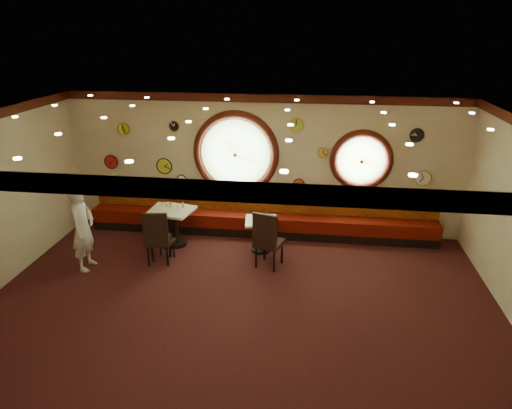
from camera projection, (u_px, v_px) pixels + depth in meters
name	position (u px, v px, depth m)	size (l,w,h in m)	color
floor	(242.00, 298.00, 8.19)	(9.00, 6.00, 0.00)	black
ceiling	(240.00, 120.00, 7.02)	(9.00, 6.00, 0.02)	gold
wall_back	(262.00, 165.00, 10.38)	(9.00, 0.02, 3.20)	beige
wall_front	(196.00, 325.00, 4.84)	(9.00, 0.02, 3.20)	beige
molding_back	(262.00, 98.00, 9.78)	(9.00, 0.10, 0.18)	#3A110A
molding_front	(189.00, 190.00, 4.33)	(9.00, 0.10, 0.18)	#3A110A
banquette_base	(260.00, 230.00, 10.67)	(8.00, 0.55, 0.20)	black
banquette_seat	(260.00, 220.00, 10.58)	(8.00, 0.55, 0.30)	#590E07
banquette_back	(262.00, 201.00, 10.63)	(8.00, 0.10, 0.55)	#620D07
porthole_left_glass	(236.00, 154.00, 10.35)	(1.66, 1.66, 0.02)	#85B36B
porthole_left_frame	(236.00, 154.00, 10.34)	(1.98, 1.98, 0.18)	#3A110A
porthole_left_ring	(236.00, 154.00, 10.31)	(1.61, 1.61, 0.03)	gold
porthole_right_glass	(361.00, 160.00, 10.03)	(1.10, 1.10, 0.02)	#85B36B
porthole_right_frame	(361.00, 160.00, 10.02)	(1.38, 1.38, 0.18)	#3A110A
porthole_right_ring	(361.00, 161.00, 9.99)	(1.09, 1.09, 0.03)	gold
wall_clock_0	(111.00, 162.00, 10.79)	(0.32, 0.32, 0.03)	red
wall_clock_1	(164.00, 166.00, 10.66)	(0.36, 0.36, 0.03)	yellow
wall_clock_2	(417.00, 135.00, 9.65)	(0.28, 0.28, 0.03)	black
wall_clock_3	(323.00, 153.00, 10.05)	(0.22, 0.22, 0.03)	gold
wall_clock_4	(182.00, 179.00, 10.72)	(0.20, 0.20, 0.03)	white
wall_clock_5	(299.00, 184.00, 10.38)	(0.24, 0.24, 0.03)	red
wall_clock_6	(174.00, 126.00, 10.27)	(0.24, 0.24, 0.03)	black
wall_clock_7	(124.00, 129.00, 10.45)	(0.26, 0.26, 0.03)	#B4D32A
wall_clock_8	(296.00, 125.00, 9.90)	(0.30, 0.30, 0.03)	#9DCB3F
wall_clock_9	(423.00, 178.00, 9.96)	(0.34, 0.34, 0.03)	white
table_a	(168.00, 221.00, 10.18)	(0.76, 0.76, 0.79)	black
table_b	(175.00, 223.00, 10.00)	(0.89, 0.89, 0.84)	black
table_c	(261.00, 232.00, 9.74)	(0.73, 0.73, 0.72)	black
chair_a	(160.00, 237.00, 9.25)	(0.46, 0.46, 0.60)	black
chair_b	(157.00, 234.00, 9.12)	(0.56, 0.56, 0.72)	black
chair_c	(267.00, 237.00, 8.96)	(0.64, 0.64, 0.75)	black
condiment_a_salt	(163.00, 205.00, 10.16)	(0.03, 0.03, 0.09)	silver
condiment_b_salt	(170.00, 206.00, 9.95)	(0.03, 0.03, 0.09)	silver
condiment_c_salt	(257.00, 217.00, 9.65)	(0.04, 0.04, 0.11)	#BABABF
condiment_a_pepper	(167.00, 206.00, 10.05)	(0.04, 0.04, 0.11)	silver
condiment_b_pepper	(177.00, 208.00, 9.88)	(0.03, 0.03, 0.09)	silver
condiment_c_pepper	(261.00, 218.00, 9.62)	(0.03, 0.03, 0.09)	#B8B8BD
condiment_a_bottle	(171.00, 205.00, 10.07)	(0.05, 0.05, 0.15)	gold
condiment_b_bottle	(183.00, 205.00, 9.97)	(0.04, 0.04, 0.14)	gold
condiment_c_bottle	(268.00, 215.00, 9.72)	(0.04, 0.04, 0.14)	gold
waiter	(83.00, 228.00, 8.92)	(0.63, 0.41, 1.72)	white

